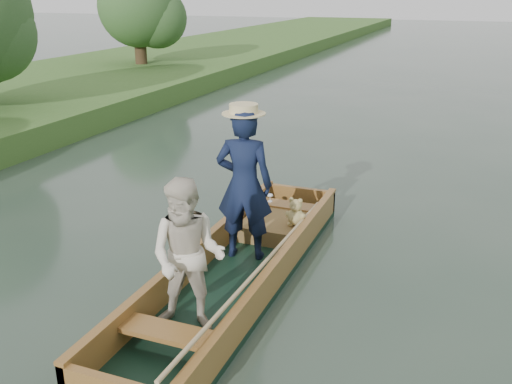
% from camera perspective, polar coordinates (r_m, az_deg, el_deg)
% --- Properties ---
extents(ground, '(120.00, 120.00, 0.00)m').
position_cam_1_polar(ground, '(6.88, -1.85, -9.05)').
color(ground, '#283D30').
rests_on(ground, ground).
extents(trees_far, '(21.65, 12.87, 4.44)m').
position_cam_1_polar(trees_far, '(13.70, -5.52, 16.29)').
color(trees_far, '#47331E').
rests_on(trees_far, ground).
extents(punt, '(1.12, 5.02, 2.02)m').
position_cam_1_polar(punt, '(6.54, -2.54, -4.54)').
color(punt, black).
rests_on(punt, ground).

